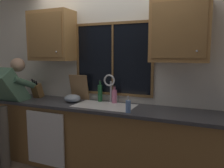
# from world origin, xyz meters

# --- Properties ---
(back_wall) EXTENTS (5.89, 0.12, 2.55)m
(back_wall) POSITION_xyz_m (0.00, 0.06, 1.27)
(back_wall) COLOR silver
(back_wall) RESTS_ON floor
(window_glass) EXTENTS (1.10, 0.02, 0.95)m
(window_glass) POSITION_xyz_m (0.02, -0.01, 1.52)
(window_glass) COLOR black
(window_frame_top) EXTENTS (1.17, 0.02, 0.04)m
(window_frame_top) POSITION_xyz_m (0.02, -0.02, 2.02)
(window_frame_top) COLOR brown
(window_frame_bottom) EXTENTS (1.17, 0.02, 0.04)m
(window_frame_bottom) POSITION_xyz_m (0.02, -0.02, 1.03)
(window_frame_bottom) COLOR brown
(window_frame_left) EXTENTS (0.03, 0.02, 0.95)m
(window_frame_left) POSITION_xyz_m (-0.55, -0.02, 1.52)
(window_frame_left) COLOR brown
(window_frame_right) EXTENTS (0.03, 0.02, 0.95)m
(window_frame_right) POSITION_xyz_m (0.59, -0.02, 1.52)
(window_frame_right) COLOR brown
(window_mullion_center) EXTENTS (0.02, 0.02, 0.95)m
(window_mullion_center) POSITION_xyz_m (0.02, -0.02, 1.52)
(window_mullion_center) COLOR brown
(lower_cabinet_run) EXTENTS (3.49, 0.58, 0.88)m
(lower_cabinet_run) POSITION_xyz_m (0.00, -0.29, 0.44)
(lower_cabinet_run) COLOR olive
(lower_cabinet_run) RESTS_ON floor
(countertop) EXTENTS (3.55, 0.62, 0.04)m
(countertop) POSITION_xyz_m (0.00, -0.31, 0.90)
(countertop) COLOR #38383D
(countertop) RESTS_ON lower_cabinet_run
(dishwasher_front) EXTENTS (0.60, 0.02, 0.74)m
(dishwasher_front) POSITION_xyz_m (-0.72, -0.61, 0.46)
(dishwasher_front) COLOR white
(upper_cabinet_left) EXTENTS (0.67, 0.36, 0.72)m
(upper_cabinet_left) POSITION_xyz_m (-0.90, -0.17, 1.86)
(upper_cabinet_left) COLOR #9E703D
(upper_cabinet_right) EXTENTS (0.67, 0.36, 0.72)m
(upper_cabinet_right) POSITION_xyz_m (0.94, -0.17, 1.86)
(upper_cabinet_right) COLOR #9E703D
(sink) EXTENTS (0.80, 0.46, 0.21)m
(sink) POSITION_xyz_m (0.02, -0.30, 0.82)
(sink) COLOR silver
(sink) RESTS_ON lower_cabinet_run
(faucet) EXTENTS (0.18, 0.09, 0.40)m
(faucet) POSITION_xyz_m (0.03, -0.12, 1.17)
(faucet) COLOR silver
(faucet) RESTS_ON countertop
(person_standing) EXTENTS (0.53, 0.70, 1.54)m
(person_standing) POSITION_xyz_m (-1.40, -0.60, 0.95)
(person_standing) COLOR #595147
(person_standing) RESTS_ON floor
(knife_block) EXTENTS (0.12, 0.18, 0.32)m
(knife_block) POSITION_xyz_m (-1.17, -0.22, 1.03)
(knife_block) COLOR brown
(knife_block) RESTS_ON countertop
(cutting_board) EXTENTS (0.29, 0.10, 0.38)m
(cutting_board) POSITION_xyz_m (-0.49, -0.09, 1.11)
(cutting_board) COLOR #997047
(cutting_board) RESTS_ON countertop
(mixing_bowl) EXTENTS (0.23, 0.23, 0.12)m
(mixing_bowl) POSITION_xyz_m (-0.49, -0.28, 0.97)
(mixing_bowl) COLOR #8C99A8
(mixing_bowl) RESTS_ON countertop
(soap_dispenser) EXTENTS (0.06, 0.07, 0.20)m
(soap_dispenser) POSITION_xyz_m (0.43, -0.52, 1.00)
(soap_dispenser) COLOR #668CCC
(soap_dispenser) RESTS_ON countertop
(bottle_green_glass) EXTENTS (0.07, 0.07, 0.31)m
(bottle_green_glass) POSITION_xyz_m (-0.15, -0.08, 1.05)
(bottle_green_glass) COLOR #1E592D
(bottle_green_glass) RESTS_ON countertop
(bottle_tall_clear) EXTENTS (0.07, 0.07, 0.24)m
(bottle_tall_clear) POSITION_xyz_m (0.08, -0.10, 1.02)
(bottle_tall_clear) COLOR pink
(bottle_tall_clear) RESTS_ON countertop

